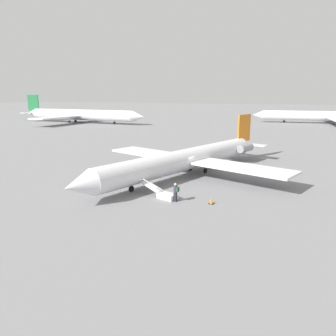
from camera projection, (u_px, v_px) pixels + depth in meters
ground_plane at (185, 176)px, 39.36m from camera, size 600.00×600.00×0.00m
airplane_main at (190, 158)px, 39.64m from camera, size 32.01×25.10×6.63m
airplane_far_right at (79, 115)px, 110.83m from camera, size 37.27×48.52×9.30m
airplane_far_left at (328, 116)px, 108.13m from camera, size 36.94×47.58×8.43m
boarding_stairs at (164, 194)px, 30.88m from camera, size 2.26×4.13×1.67m
passenger at (176, 191)px, 29.68m from camera, size 0.43×0.57×1.74m
traffic_cone_near_stairs at (211, 201)px, 29.27m from camera, size 0.49×0.49×0.53m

